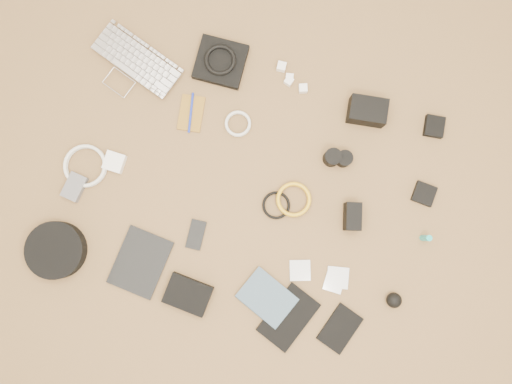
% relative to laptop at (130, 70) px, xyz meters
% --- Properties ---
extents(room_shell, '(4.04, 4.04, 2.58)m').
position_rel_laptop_xyz_m(room_shell, '(0.53, -0.35, 1.24)').
color(room_shell, brown).
rests_on(room_shell, ground).
extents(laptop, '(0.41, 0.35, 0.03)m').
position_rel_laptop_xyz_m(laptop, '(0.00, 0.00, 0.00)').
color(laptop, '#B6B6BA').
rests_on(laptop, ground).
extents(headphone_pouch, '(0.18, 0.17, 0.03)m').
position_rel_laptop_xyz_m(headphone_pouch, '(0.33, 0.12, 0.00)').
color(headphone_pouch, black).
rests_on(headphone_pouch, ground).
extents(headphones, '(0.14, 0.14, 0.02)m').
position_rel_laptop_xyz_m(headphones, '(0.33, 0.12, 0.03)').
color(headphones, black).
rests_on(headphones, headphone_pouch).
extents(charger_a, '(0.03, 0.03, 0.03)m').
position_rel_laptop_xyz_m(charger_a, '(0.56, 0.16, 0.00)').
color(charger_a, white).
rests_on(charger_a, ground).
extents(charger_b, '(0.04, 0.04, 0.03)m').
position_rel_laptop_xyz_m(charger_b, '(0.60, 0.11, -0.00)').
color(charger_b, white).
rests_on(charger_b, ground).
extents(charger_c, '(0.04, 0.04, 0.03)m').
position_rel_laptop_xyz_m(charger_c, '(0.66, 0.10, 0.00)').
color(charger_c, white).
rests_on(charger_c, ground).
extents(charger_d, '(0.03, 0.03, 0.03)m').
position_rel_laptop_xyz_m(charger_d, '(0.60, 0.13, -0.00)').
color(charger_d, white).
rests_on(charger_d, ground).
extents(dslr_camera, '(0.15, 0.11, 0.08)m').
position_rel_laptop_xyz_m(dslr_camera, '(0.91, 0.07, 0.03)').
color(dslr_camera, black).
rests_on(dslr_camera, ground).
extents(lens_pouch, '(0.08, 0.09, 0.03)m').
position_rel_laptop_xyz_m(lens_pouch, '(1.17, 0.09, 0.00)').
color(lens_pouch, black).
rests_on(lens_pouch, ground).
extents(notebook_olive, '(0.10, 0.15, 0.01)m').
position_rel_laptop_xyz_m(notebook_olive, '(0.27, -0.10, -0.01)').
color(notebook_olive, olive).
rests_on(notebook_olive, ground).
extents(pen_blue, '(0.03, 0.15, 0.01)m').
position_rel_laptop_xyz_m(pen_blue, '(0.27, -0.10, -0.00)').
color(pen_blue, '#1528B1').
rests_on(pen_blue, notebook_olive).
extents(cable_white_a, '(0.10, 0.10, 0.01)m').
position_rel_laptop_xyz_m(cable_white_a, '(0.45, -0.09, -0.01)').
color(cable_white_a, silver).
rests_on(cable_white_a, ground).
extents(lens_a, '(0.08, 0.08, 0.07)m').
position_rel_laptop_xyz_m(lens_a, '(0.83, -0.13, 0.02)').
color(lens_a, black).
rests_on(lens_a, ground).
extents(lens_b, '(0.06, 0.06, 0.06)m').
position_rel_laptop_xyz_m(lens_b, '(0.87, -0.12, 0.01)').
color(lens_b, black).
rests_on(lens_b, ground).
extents(card_reader, '(0.09, 0.09, 0.02)m').
position_rel_laptop_xyz_m(card_reader, '(1.20, -0.17, -0.00)').
color(card_reader, black).
rests_on(card_reader, ground).
extents(power_brick, '(0.07, 0.07, 0.03)m').
position_rel_laptop_xyz_m(power_brick, '(0.04, -0.35, 0.00)').
color(power_brick, white).
rests_on(power_brick, ground).
extents(cable_white_b, '(0.18, 0.18, 0.01)m').
position_rel_laptop_xyz_m(cable_white_b, '(-0.06, -0.40, -0.01)').
color(cable_white_b, silver).
rests_on(cable_white_b, ground).
extents(cable_black, '(0.13, 0.13, 0.01)m').
position_rel_laptop_xyz_m(cable_black, '(0.67, -0.36, -0.01)').
color(cable_black, black).
rests_on(cable_black, ground).
extents(cable_yellow, '(0.17, 0.17, 0.01)m').
position_rel_laptop_xyz_m(cable_yellow, '(0.73, -0.32, -0.01)').
color(cable_yellow, gold).
rests_on(cable_yellow, ground).
extents(flash, '(0.08, 0.11, 0.08)m').
position_rel_laptop_xyz_m(flash, '(0.95, -0.33, 0.02)').
color(flash, black).
rests_on(flash, ground).
extents(lens_cleaner, '(0.02, 0.02, 0.08)m').
position_rel_laptop_xyz_m(lens_cleaner, '(1.23, -0.33, 0.02)').
color(lens_cleaner, '#1AAFAE').
rests_on(lens_cleaner, ground).
extents(battery_charger, '(0.08, 0.11, 0.03)m').
position_rel_laptop_xyz_m(battery_charger, '(-0.08, -0.48, 0.00)').
color(battery_charger, '#5B5A5F').
rests_on(battery_charger, ground).
extents(tablet, '(0.21, 0.25, 0.01)m').
position_rel_laptop_xyz_m(tablet, '(0.24, -0.69, -0.01)').
color(tablet, black).
rests_on(tablet, ground).
extents(phone, '(0.06, 0.11, 0.01)m').
position_rel_laptop_xyz_m(phone, '(0.41, -0.54, -0.01)').
color(phone, black).
rests_on(phone, ground).
extents(filter_case_left, '(0.09, 0.09, 0.01)m').
position_rel_laptop_xyz_m(filter_case_left, '(0.82, -0.57, -0.01)').
color(filter_case_left, silver).
rests_on(filter_case_left, ground).
extents(filter_case_mid, '(0.07, 0.07, 0.01)m').
position_rel_laptop_xyz_m(filter_case_mid, '(0.95, -0.58, -0.01)').
color(filter_case_mid, silver).
rests_on(filter_case_mid, ground).
extents(filter_case_right, '(0.09, 0.09, 0.01)m').
position_rel_laptop_xyz_m(filter_case_right, '(0.96, -0.56, -0.01)').
color(filter_case_right, silver).
rests_on(filter_case_right, ground).
extents(air_blower, '(0.07, 0.07, 0.06)m').
position_rel_laptop_xyz_m(air_blower, '(1.17, -0.58, 0.01)').
color(air_blower, black).
rests_on(air_blower, ground).
extents(headphone_case, '(0.28, 0.28, 0.06)m').
position_rel_laptop_xyz_m(headphone_case, '(-0.07, -0.72, 0.02)').
color(headphone_case, black).
rests_on(headphone_case, ground).
extents(drive_case, '(0.17, 0.13, 0.04)m').
position_rel_laptop_xyz_m(drive_case, '(0.44, -0.75, 0.01)').
color(drive_case, black).
rests_on(drive_case, ground).
extents(paperback, '(0.23, 0.21, 0.02)m').
position_rel_laptop_xyz_m(paperback, '(0.69, -0.76, -0.00)').
color(paperback, '#3F566A').
rests_on(paperback, ground).
extents(notebook_black_a, '(0.21, 0.25, 0.02)m').
position_rel_laptop_xyz_m(notebook_black_a, '(0.82, -0.74, -0.01)').
color(notebook_black_a, black).
rests_on(notebook_black_a, ground).
extents(notebook_black_b, '(0.15, 0.18, 0.01)m').
position_rel_laptop_xyz_m(notebook_black_b, '(1.01, -0.73, -0.01)').
color(notebook_black_b, black).
rests_on(notebook_black_b, ground).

